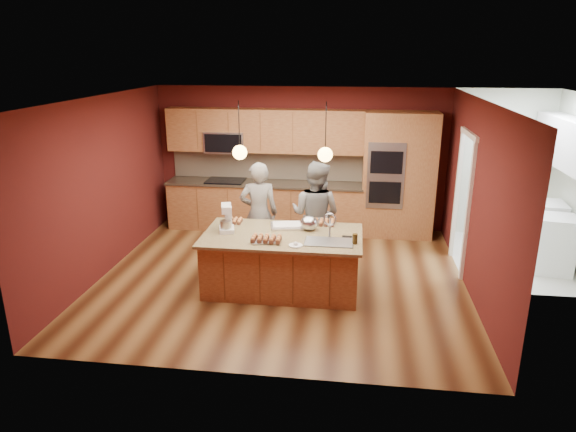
# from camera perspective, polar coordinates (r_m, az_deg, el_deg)

# --- Properties ---
(floor) EXTENTS (5.50, 5.50, 0.00)m
(floor) POSITION_cam_1_polar(r_m,az_deg,el_deg) (7.95, -0.71, -6.84)
(floor) COLOR #422210
(floor) RESTS_ON ground
(ceiling) EXTENTS (5.50, 5.50, 0.00)m
(ceiling) POSITION_cam_1_polar(r_m,az_deg,el_deg) (7.24, -0.79, 12.92)
(ceiling) COLOR white
(ceiling) RESTS_ON ground
(wall_back) EXTENTS (5.50, 0.00, 5.50)m
(wall_back) POSITION_cam_1_polar(r_m,az_deg,el_deg) (9.90, 1.35, 6.39)
(wall_back) COLOR #4D1514
(wall_back) RESTS_ON ground
(wall_front) EXTENTS (5.50, 0.00, 5.50)m
(wall_front) POSITION_cam_1_polar(r_m,az_deg,el_deg) (5.16, -4.76, -4.78)
(wall_front) COLOR #4D1514
(wall_front) RESTS_ON ground
(wall_left) EXTENTS (0.00, 5.00, 5.00)m
(wall_left) POSITION_cam_1_polar(r_m,az_deg,el_deg) (8.33, -19.85, 3.09)
(wall_left) COLOR #4D1514
(wall_left) RESTS_ON ground
(wall_right) EXTENTS (0.00, 5.00, 5.00)m
(wall_right) POSITION_cam_1_polar(r_m,az_deg,el_deg) (7.61, 20.23, 1.69)
(wall_right) COLOR #4D1514
(wall_right) RESTS_ON ground
(cabinet_run) EXTENTS (3.74, 0.64, 2.30)m
(cabinet_run) POSITION_cam_1_polar(r_m,az_deg,el_deg) (9.83, -2.78, 4.11)
(cabinet_run) COLOR brown
(cabinet_run) RESTS_ON floor
(oven_column) EXTENTS (1.30, 0.62, 2.30)m
(oven_column) POSITION_cam_1_polar(r_m,az_deg,el_deg) (9.62, 12.16, 4.44)
(oven_column) COLOR brown
(oven_column) RESTS_ON floor
(doorway_trim) EXTENTS (0.08, 1.11, 2.20)m
(doorway_trim) POSITION_cam_1_polar(r_m,az_deg,el_deg) (8.43, 18.78, 1.26)
(doorway_trim) COLOR white
(doorway_trim) RESTS_ON wall_right
(laundry_room) EXTENTS (2.60, 2.70, 2.70)m
(laundry_room) POSITION_cam_1_polar(r_m,az_deg,el_deg) (9.08, 29.03, 6.95)
(laundry_room) COLOR beige
(laundry_room) RESTS_ON ground
(pendant_left) EXTENTS (0.20, 0.20, 0.80)m
(pendant_left) POSITION_cam_1_polar(r_m,az_deg,el_deg) (7.11, -5.38, 7.08)
(pendant_left) COLOR black
(pendant_left) RESTS_ON ceiling
(pendant_right) EXTENTS (0.20, 0.20, 0.80)m
(pendant_right) POSITION_cam_1_polar(r_m,az_deg,el_deg) (6.94, 4.15, 6.85)
(pendant_right) COLOR black
(pendant_right) RESTS_ON ceiling
(island) EXTENTS (2.26, 1.27, 1.21)m
(island) POSITION_cam_1_polar(r_m,az_deg,el_deg) (7.46, -0.51, -5.00)
(island) COLOR brown
(island) RESTS_ON floor
(person_left) EXTENTS (0.68, 0.52, 1.68)m
(person_left) POSITION_cam_1_polar(r_m,az_deg,el_deg) (8.22, -3.26, 0.26)
(person_left) COLOR black
(person_left) RESTS_ON floor
(person_right) EXTENTS (1.01, 0.90, 1.72)m
(person_right) POSITION_cam_1_polar(r_m,az_deg,el_deg) (8.10, 3.06, 0.12)
(person_right) COLOR slate
(person_right) RESTS_ON floor
(stand_mixer) EXTENTS (0.27, 0.33, 0.40)m
(stand_mixer) POSITION_cam_1_polar(r_m,az_deg,el_deg) (7.44, -6.83, -0.43)
(stand_mixer) COLOR white
(stand_mixer) RESTS_ON island
(sheet_cake) EXTENTS (0.53, 0.44, 0.05)m
(sheet_cake) POSITION_cam_1_polar(r_m,az_deg,el_deg) (7.61, -0.14, -1.07)
(sheet_cake) COLOR silver
(sheet_cake) RESTS_ON island
(cooling_rack) EXTENTS (0.45, 0.38, 0.02)m
(cooling_rack) POSITION_cam_1_polar(r_m,az_deg,el_deg) (7.06, -2.57, -2.73)
(cooling_rack) COLOR #A0A2A6
(cooling_rack) RESTS_ON island
(mixing_bowl) EXTENTS (0.26, 0.26, 0.22)m
(mixing_bowl) POSITION_cam_1_polar(r_m,az_deg,el_deg) (7.47, 2.35, -0.79)
(mixing_bowl) COLOR #B8BCC0
(mixing_bowl) RESTS_ON island
(plate) EXTENTS (0.19, 0.19, 0.01)m
(plate) POSITION_cam_1_polar(r_m,az_deg,el_deg) (6.89, 0.85, -3.28)
(plate) COLOR white
(plate) RESTS_ON island
(tumbler) EXTENTS (0.07, 0.07, 0.14)m
(tumbler) POSITION_cam_1_polar(r_m,az_deg,el_deg) (7.01, 7.45, -2.53)
(tumbler) COLOR #38270C
(tumbler) RESTS_ON island
(phone) EXTENTS (0.15, 0.08, 0.01)m
(phone) POSITION_cam_1_polar(r_m,az_deg,el_deg) (7.25, 6.57, -2.31)
(phone) COLOR black
(phone) RESTS_ON island
(cupcakes_left) EXTENTS (0.23, 0.23, 0.07)m
(cupcakes_left) POSITION_cam_1_polar(r_m,az_deg,el_deg) (7.83, -5.89, -0.53)
(cupcakes_left) COLOR #CA7A40
(cupcakes_left) RESTS_ON island
(cupcakes_rack) EXTENTS (0.42, 0.25, 0.08)m
(cupcakes_rack) POSITION_cam_1_polar(r_m,az_deg,el_deg) (7.01, -2.43, -2.49)
(cupcakes_rack) COLOR #CA7A40
(cupcakes_rack) RESTS_ON island
(cupcakes_right) EXTENTS (0.33, 0.25, 0.07)m
(cupcakes_right) POSITION_cam_1_polar(r_m,az_deg,el_deg) (7.73, 4.02, -0.69)
(cupcakes_right) COLOR #CA7A40
(cupcakes_right) RESTS_ON island
(washer) EXTENTS (0.64, 0.66, 0.90)m
(washer) POSITION_cam_1_polar(r_m,az_deg,el_deg) (9.02, 27.44, -2.80)
(washer) COLOR white
(washer) RESTS_ON floor
(dryer) EXTENTS (0.64, 0.65, 0.94)m
(dryer) POSITION_cam_1_polar(r_m,az_deg,el_deg) (9.62, 26.47, -1.32)
(dryer) COLOR white
(dryer) RESTS_ON floor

